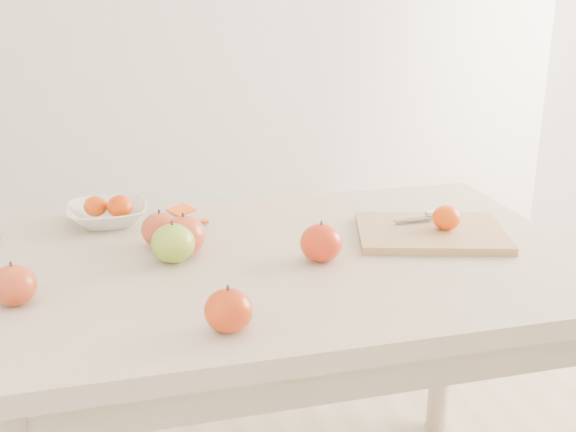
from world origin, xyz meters
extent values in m
cube|color=beige|center=(0.00, 0.00, 0.73)|extent=(1.20, 0.80, 0.04)
cylinder|color=#BCAA8E|center=(-0.54, 0.34, 0.35)|extent=(0.06, 0.06, 0.71)
cylinder|color=#BCAA8E|center=(0.54, 0.34, 0.35)|extent=(0.06, 0.06, 0.71)
cube|color=tan|center=(0.32, 0.03, 0.76)|extent=(0.37, 0.32, 0.02)
ellipsoid|color=#E84408|center=(0.35, 0.02, 0.80)|extent=(0.06, 0.06, 0.05)
imported|color=white|center=(-0.37, 0.30, 0.77)|extent=(0.19, 0.19, 0.05)
ellipsoid|color=#DD5007|center=(-0.39, 0.31, 0.79)|extent=(0.05, 0.05, 0.05)
ellipsoid|color=red|center=(-0.34, 0.29, 0.79)|extent=(0.06, 0.06, 0.05)
cube|color=#E1510F|center=(-0.19, 0.34, 0.75)|extent=(0.07, 0.07, 0.01)
cube|color=#E65710|center=(-0.16, 0.25, 0.75)|extent=(0.05, 0.04, 0.01)
cube|color=white|center=(0.38, 0.11, 0.78)|extent=(0.08, 0.02, 0.01)
cube|color=#393B41|center=(0.30, 0.08, 0.78)|extent=(0.10, 0.02, 0.00)
ellipsoid|color=#659B19|center=(-0.25, 0.03, 0.79)|extent=(0.09, 0.09, 0.08)
ellipsoid|color=#A01707|center=(-0.19, -0.29, 0.79)|extent=(0.08, 0.08, 0.07)
ellipsoid|color=#A21B16|center=(-0.22, 0.07, 0.79)|extent=(0.09, 0.09, 0.08)
ellipsoid|color=#A70D0D|center=(0.05, -0.04, 0.79)|extent=(0.09, 0.09, 0.08)
ellipsoid|color=#9E2214|center=(-0.26, 0.13, 0.79)|extent=(0.08, 0.08, 0.07)
ellipsoid|color=maroon|center=(-0.54, -0.10, 0.79)|extent=(0.08, 0.08, 0.07)
camera|label=1|loc=(-0.37, -1.34, 1.32)|focal=45.00mm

